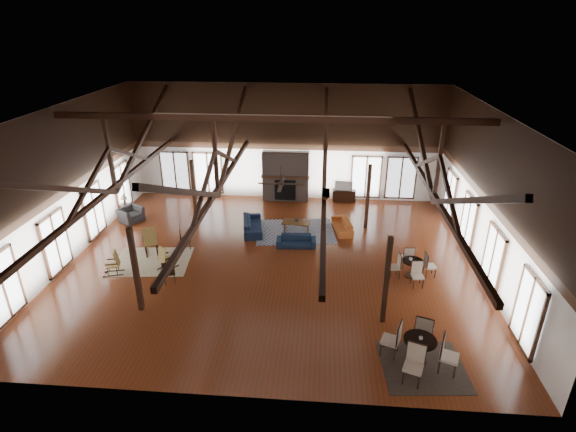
# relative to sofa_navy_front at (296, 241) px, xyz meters

# --- Properties ---
(floor) EXTENTS (16.00, 16.00, 0.00)m
(floor) POSITION_rel_sofa_navy_front_xyz_m (-0.90, -1.40, -0.24)
(floor) COLOR maroon
(floor) RESTS_ON ground
(ceiling) EXTENTS (16.00, 14.00, 0.02)m
(ceiling) POSITION_rel_sofa_navy_front_xyz_m (-0.90, -1.40, 5.76)
(ceiling) COLOR black
(ceiling) RESTS_ON wall_back
(wall_back) EXTENTS (16.00, 0.02, 6.00)m
(wall_back) POSITION_rel_sofa_navy_front_xyz_m (-0.90, 5.60, 2.76)
(wall_back) COLOR white
(wall_back) RESTS_ON floor
(wall_front) EXTENTS (16.00, 0.02, 6.00)m
(wall_front) POSITION_rel_sofa_navy_front_xyz_m (-0.90, -8.40, 2.76)
(wall_front) COLOR white
(wall_front) RESTS_ON floor
(wall_left) EXTENTS (0.02, 14.00, 6.00)m
(wall_left) POSITION_rel_sofa_navy_front_xyz_m (-8.90, -1.40, 2.76)
(wall_left) COLOR white
(wall_left) RESTS_ON floor
(wall_right) EXTENTS (0.02, 14.00, 6.00)m
(wall_right) POSITION_rel_sofa_navy_front_xyz_m (7.10, -1.40, 2.76)
(wall_right) COLOR white
(wall_right) RESTS_ON floor
(roof_truss) EXTENTS (15.60, 14.07, 3.14)m
(roof_truss) POSITION_rel_sofa_navy_front_xyz_m (-0.90, -1.40, 3.78)
(roof_truss) COLOR black
(roof_truss) RESTS_ON wall_back
(post_grid) EXTENTS (8.16, 7.16, 3.05)m
(post_grid) POSITION_rel_sofa_navy_front_xyz_m (-0.90, -1.40, 1.28)
(post_grid) COLOR black
(post_grid) RESTS_ON floor
(fireplace) EXTENTS (2.50, 0.69, 2.60)m
(fireplace) POSITION_rel_sofa_navy_front_xyz_m (-0.90, 5.27, 1.04)
(fireplace) COLOR #68574F
(fireplace) RESTS_ON floor
(ceiling_fan) EXTENTS (1.60, 1.60, 0.75)m
(ceiling_fan) POSITION_rel_sofa_navy_front_xyz_m (-0.40, -2.40, 3.49)
(ceiling_fan) COLOR black
(ceiling_fan) RESTS_ON roof_truss
(sofa_navy_front) EXTENTS (1.71, 0.74, 0.49)m
(sofa_navy_front) POSITION_rel_sofa_navy_front_xyz_m (0.00, 0.00, 0.00)
(sofa_navy_front) COLOR #15233A
(sofa_navy_front) RESTS_ON floor
(sofa_navy_left) EXTENTS (2.18, 1.16, 0.61)m
(sofa_navy_left) POSITION_rel_sofa_navy_front_xyz_m (-2.07, 1.32, 0.06)
(sofa_navy_left) COLOR #15203A
(sofa_navy_left) RESTS_ON floor
(sofa_orange) EXTENTS (1.87, 0.98, 0.52)m
(sofa_orange) POSITION_rel_sofa_navy_front_xyz_m (2.01, 1.71, 0.01)
(sofa_orange) COLOR #B45722
(sofa_orange) RESTS_ON floor
(coffee_table) EXTENTS (1.34, 0.81, 0.49)m
(coffee_table) POSITION_rel_sofa_navy_front_xyz_m (-0.08, 1.42, 0.18)
(coffee_table) COLOR brown
(coffee_table) RESTS_ON floor
(vase) EXTENTS (0.23, 0.23, 0.19)m
(vase) POSITION_rel_sofa_navy_front_xyz_m (-0.07, 1.49, 0.34)
(vase) COLOR #B2B2B2
(vase) RESTS_ON coffee_table
(armchair) EXTENTS (1.30, 1.35, 0.67)m
(armchair) POSITION_rel_sofa_navy_front_xyz_m (-8.05, 1.94, 0.09)
(armchair) COLOR #2B2B2D
(armchair) RESTS_ON floor
(side_table_lamp) EXTENTS (0.47, 0.47, 1.20)m
(side_table_lamp) POSITION_rel_sofa_navy_front_xyz_m (-8.50, 2.42, 0.21)
(side_table_lamp) COLOR black
(side_table_lamp) RESTS_ON floor
(rocking_chair_a) EXTENTS (0.84, 1.05, 1.20)m
(rocking_chair_a) POSITION_rel_sofa_navy_front_xyz_m (-5.95, -1.08, 0.32)
(rocking_chair_a) COLOR olive
(rocking_chair_a) RESTS_ON floor
(rocking_chair_b) EXTENTS (0.77, 0.84, 0.97)m
(rocking_chair_b) POSITION_rel_sofa_navy_front_xyz_m (-4.93, -2.28, 0.21)
(rocking_chair_b) COLOR olive
(rocking_chair_b) RESTS_ON floor
(rocking_chair_c) EXTENTS (0.83, 0.59, 0.97)m
(rocking_chair_c) POSITION_rel_sofa_navy_front_xyz_m (-6.72, -2.77, 0.21)
(rocking_chair_c) COLOR olive
(rocking_chair_c) RESTS_ON floor
(side_chair_a) EXTENTS (0.52, 0.52, 0.97)m
(side_chair_a) POSITION_rel_sofa_navy_front_xyz_m (-4.72, -0.62, 0.32)
(side_chair_a) COLOR black
(side_chair_a) RESTS_ON floor
(side_chair_b) EXTENTS (0.53, 0.53, 0.96)m
(side_chair_b) POSITION_rel_sofa_navy_front_xyz_m (-4.42, -3.34, 0.32)
(side_chair_b) COLOR black
(side_chair_b) RESTS_ON floor
(cafe_table_near) EXTENTS (2.19, 2.19, 1.12)m
(cafe_table_near) POSITION_rel_sofa_navy_front_xyz_m (3.88, -6.75, 0.32)
(cafe_table_near) COLOR black
(cafe_table_near) RESTS_ON floor
(cafe_table_far) EXTENTS (1.82, 1.82, 0.94)m
(cafe_table_far) POSITION_rel_sofa_navy_front_xyz_m (4.49, -2.07, 0.22)
(cafe_table_far) COLOR black
(cafe_table_far) RESTS_ON floor
(cup_near) EXTENTS (0.13, 0.13, 0.09)m
(cup_near) POSITION_rel_sofa_navy_front_xyz_m (3.89, -6.74, 0.61)
(cup_near) COLOR #B2B2B2
(cup_near) RESTS_ON cafe_table_near
(cup_far) EXTENTS (0.16, 0.16, 0.10)m
(cup_far) POSITION_rel_sofa_navy_front_xyz_m (4.41, -2.05, 0.48)
(cup_far) COLOR #B2B2B2
(cup_far) RESTS_ON cafe_table_far
(tv_console) EXTENTS (1.20, 0.45, 0.60)m
(tv_console) POSITION_rel_sofa_navy_front_xyz_m (2.21, 5.35, 0.05)
(tv_console) COLOR black
(tv_console) RESTS_ON floor
(television) EXTENTS (0.92, 0.19, 0.53)m
(television) POSITION_rel_sofa_navy_front_xyz_m (2.16, 5.35, 0.62)
(television) COLOR #B2B2B2
(television) RESTS_ON tv_console
(rug_tan) EXTENTS (3.18, 2.60, 0.01)m
(rug_tan) POSITION_rel_sofa_navy_front_xyz_m (-5.69, -1.77, -0.24)
(rug_tan) COLOR #C4B188
(rug_tan) RESTS_ON floor
(rug_navy) EXTENTS (3.83, 3.07, 0.01)m
(rug_navy) POSITION_rel_sofa_navy_front_xyz_m (-0.14, 1.41, -0.24)
(rug_navy) COLOR #1A264A
(rug_navy) RESTS_ON floor
(rug_dark) EXTENTS (2.46, 2.27, 0.01)m
(rug_dark) POSITION_rel_sofa_navy_front_xyz_m (4.02, -6.92, -0.24)
(rug_dark) COLOR black
(rug_dark) RESTS_ON floor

